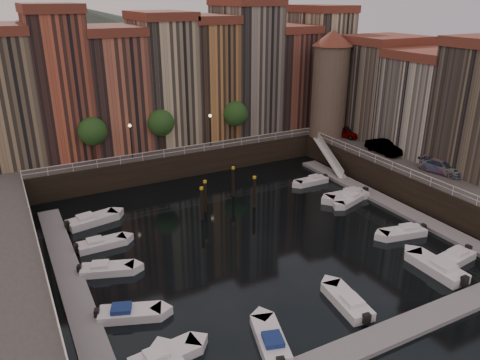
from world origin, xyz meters
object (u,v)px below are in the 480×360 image
gangway (329,156)px  boat_left_1 (129,313)px  car_c (442,167)px  boat_left_0 (164,357)px  car_a (345,132)px  corner_tower (330,82)px  boat_left_2 (106,269)px  mooring_pilings (224,194)px  car_b (383,148)px

gangway → boat_left_1: bearing=-150.6°
gangway → car_c: size_ratio=1.72×
gangway → boat_left_1: size_ratio=1.81×
boat_left_0 → car_c: size_ratio=0.96×
car_a → corner_tower: bearing=113.1°
boat_left_0 → boat_left_2: bearing=88.0°
mooring_pilings → boat_left_1: 18.90m
mooring_pilings → boat_left_0: mooring_pilings is taller
gangway → car_a: (4.51, 2.59, 1.82)m
gangway → mooring_pilings: bearing=-165.9°
corner_tower → car_a: bearing=-49.9°
mooring_pilings → car_b: size_ratio=1.34×
corner_tower → boat_left_0: bearing=-140.6°
car_a → mooring_pilings: bearing=-179.3°
boat_left_2 → boat_left_1: bearing=-69.9°
gangway → boat_left_2: gangway is taller
boat_left_1 → car_b: size_ratio=0.97×
car_a → car_c: bearing=-106.1°
boat_left_1 → car_a: size_ratio=1.06×
gangway → car_a: bearing=29.9°
corner_tower → boat_left_1: size_ratio=3.01×
boat_left_0 → boat_left_1: (-0.78, 5.11, -0.00)m
boat_left_0 → boat_left_1: size_ratio=1.01×
gangway → boat_left_1: (-30.46, -17.19, -1.57)m
mooring_pilings → gangway: bearing=14.1°
mooring_pilings → boat_left_0: (-12.90, -18.09, -1.30)m
gangway → car_b: (4.06, -5.01, 1.86)m
mooring_pilings → car_a: (21.30, 6.80, 2.09)m
boat_left_1 → car_c: (35.20, 4.27, 3.35)m
corner_tower → boat_left_0: 43.32m
corner_tower → boat_left_1: (-33.36, -21.69, -9.84)m
car_b → car_a: bearing=85.9°
corner_tower → boat_left_0: size_ratio=2.97×
mooring_pilings → car_a: size_ratio=1.47×
boat_left_2 → car_b: bearing=28.9°
boat_left_2 → car_c: car_c is taller
mooring_pilings → boat_left_0: size_ratio=1.37×
gangway → mooring_pilings: 17.31m
corner_tower → car_c: corner_tower is taller
gangway → car_a: size_ratio=1.93×
boat_left_1 → car_a: bearing=50.1°
boat_left_1 → car_a: 40.32m
corner_tower → mooring_pilings: corner_tower is taller
boat_left_2 → car_c: (35.28, -2.10, 3.36)m
corner_tower → gangway: corner_tower is taller
boat_left_0 → car_a: car_a is taller
car_a → boat_left_1: bearing=-167.5°
boat_left_2 → car_b: (34.59, 5.80, 3.44)m
corner_tower → car_a: corner_tower is taller
mooring_pilings → car_b: (20.84, -0.80, 2.13)m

